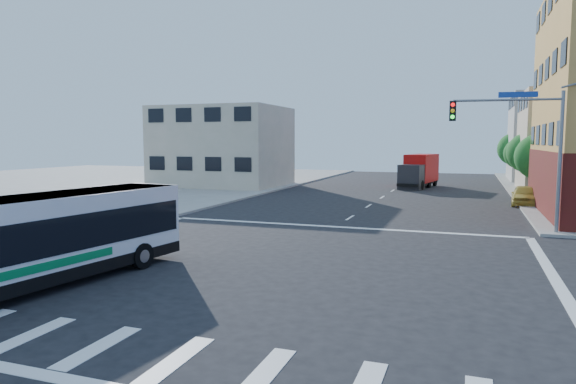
% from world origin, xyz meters
% --- Properties ---
extents(ground, '(120.00, 120.00, 0.00)m').
position_xyz_m(ground, '(0.00, 0.00, 0.00)').
color(ground, black).
rests_on(ground, ground).
extents(sidewalk_nw, '(50.00, 50.00, 0.15)m').
position_xyz_m(sidewalk_nw, '(-35.00, 35.00, 0.07)').
color(sidewalk_nw, gray).
rests_on(sidewalk_nw, ground).
extents(building_east_far, '(12.06, 10.06, 10.00)m').
position_xyz_m(building_east_far, '(16.98, 47.98, 5.01)').
color(building_east_far, '#ACACA7').
rests_on(building_east_far, ground).
extents(building_west, '(12.06, 10.06, 8.00)m').
position_xyz_m(building_west, '(-17.02, 29.98, 4.01)').
color(building_west, beige).
rests_on(building_west, ground).
extents(signal_mast_ne, '(7.91, 1.13, 8.07)m').
position_xyz_m(signal_mast_ne, '(9.08, 10.62, 4.98)').
color(signal_mast_ne, slate).
rests_on(signal_mast_ne, ground).
extents(street_tree_a, '(3.60, 3.60, 5.53)m').
position_xyz_m(street_tree_a, '(11.90, 27.92, 3.59)').
color(street_tree_a, '#3B2515').
rests_on(street_tree_a, ground).
extents(street_tree_b, '(3.80, 3.80, 5.79)m').
position_xyz_m(street_tree_b, '(11.90, 35.92, 3.75)').
color(street_tree_b, '#3B2515').
rests_on(street_tree_b, ground).
extents(street_tree_c, '(3.40, 3.40, 5.29)m').
position_xyz_m(street_tree_c, '(11.90, 43.92, 3.46)').
color(street_tree_c, '#3B2515').
rests_on(street_tree_c, ground).
extents(street_tree_d, '(4.00, 4.00, 6.03)m').
position_xyz_m(street_tree_d, '(11.90, 51.92, 3.88)').
color(street_tree_d, '#3B2515').
rests_on(street_tree_d, ground).
extents(transit_bus, '(3.95, 11.09, 3.22)m').
position_xyz_m(transit_bus, '(-5.95, -4.94, 1.57)').
color(transit_bus, black).
rests_on(transit_bus, ground).
extents(box_truck, '(3.40, 7.54, 3.28)m').
position_xyz_m(box_truck, '(1.96, 35.15, 1.59)').
color(box_truck, '#222227').
rests_on(box_truck, ground).
extents(parked_car, '(2.02, 4.33, 1.44)m').
position_xyz_m(parked_car, '(10.46, 23.17, 0.72)').
color(parked_car, gold).
rests_on(parked_car, ground).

